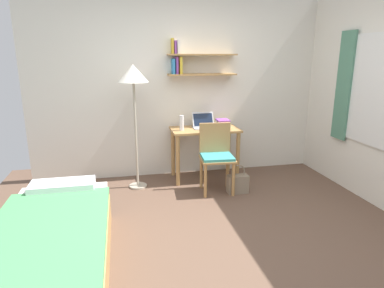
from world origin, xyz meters
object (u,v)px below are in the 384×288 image
(water_bottle, at_px, (182,123))
(bed, at_px, (52,250))
(desk, at_px, (205,139))
(standing_lamp, at_px, (133,81))
(book_stack, at_px, (223,123))
(laptop, at_px, (204,124))
(handbag, at_px, (238,183))
(desk_chair, at_px, (216,154))

(water_bottle, bearing_deg, bed, -126.80)
(desk, height_order, standing_lamp, standing_lamp)
(standing_lamp, bearing_deg, book_stack, 9.55)
(laptop, distance_m, water_bottle, 0.36)
(handbag, bearing_deg, book_stack, 90.13)
(water_bottle, distance_m, book_stack, 0.64)
(laptop, bearing_deg, desk, -87.83)
(desk, distance_m, book_stack, 0.36)
(water_bottle, bearing_deg, desk_chair, -49.17)
(bed, distance_m, water_bottle, 2.44)
(bed, relative_size, laptop, 6.00)
(standing_lamp, distance_m, book_stack, 1.44)
(desk_chair, distance_m, standing_lamp, 1.42)
(desk_chair, bearing_deg, bed, -140.89)
(bed, bearing_deg, book_stack, 44.38)
(bed, bearing_deg, handbag, 32.70)
(desk_chair, bearing_deg, laptop, 93.85)
(laptop, height_order, handbag, laptop)
(desk_chair, distance_m, book_stack, 0.67)
(desk, distance_m, water_bottle, 0.43)
(bed, distance_m, book_stack, 2.92)
(desk_chair, height_order, book_stack, desk_chair)
(desk, xyz_separation_m, desk_chair, (0.03, -0.48, -0.08))
(desk, distance_m, desk_chair, 0.49)
(laptop, xyz_separation_m, water_bottle, (-0.34, -0.11, 0.05))
(bed, bearing_deg, desk_chair, 39.11)
(standing_lamp, height_order, book_stack, standing_lamp)
(water_bottle, xyz_separation_m, handbag, (0.63, -0.58, -0.72))
(standing_lamp, relative_size, laptop, 5.17)
(bed, height_order, desk_chair, desk_chair)
(standing_lamp, relative_size, water_bottle, 7.81)
(standing_lamp, bearing_deg, desk, 8.60)
(bed, xyz_separation_m, water_bottle, (1.42, 1.90, 0.61))
(book_stack, bearing_deg, desk, -167.26)
(laptop, height_order, water_bottle, laptop)
(desk_chair, bearing_deg, book_stack, 65.08)
(desk, distance_m, standing_lamp, 1.31)
(desk, xyz_separation_m, standing_lamp, (-0.98, -0.15, 0.85))
(desk, relative_size, book_stack, 4.27)
(desk, relative_size, water_bottle, 4.56)
(bed, height_order, desk, desk)
(desk_chair, height_order, handbag, desk_chair)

